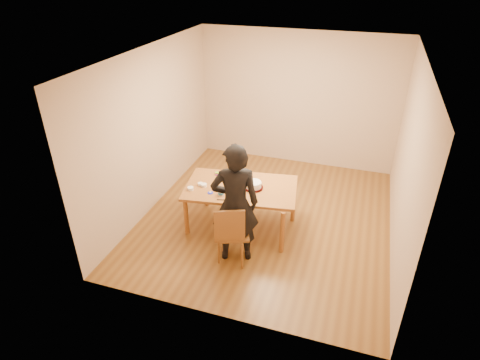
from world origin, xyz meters
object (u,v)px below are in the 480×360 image
(dining_table, at_px, (241,188))
(cake_plate, at_px, (253,187))
(person, at_px, (235,204))
(dining_chair, at_px, (234,233))
(cake, at_px, (253,185))

(dining_table, distance_m, cake_plate, 0.20)
(dining_table, relative_size, person, 0.94)
(dining_table, height_order, person, person)
(cake_plate, height_order, person, person)
(dining_chair, relative_size, cake_plate, 1.38)
(dining_chair, height_order, cake_plate, cake_plate)
(dining_table, distance_m, cake, 0.21)
(cake_plate, xyz_separation_m, cake, (0.00, 0.00, 0.05))
(dining_table, xyz_separation_m, cake, (0.19, 0.02, 0.08))
(cake, relative_size, person, 0.13)
(dining_chair, relative_size, cake, 1.66)
(cake_plate, relative_size, person, 0.16)
(dining_chair, height_order, cake, cake)
(dining_table, xyz_separation_m, person, (0.15, -0.73, 0.18))
(cake_plate, xyz_separation_m, person, (-0.04, -0.75, 0.15))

